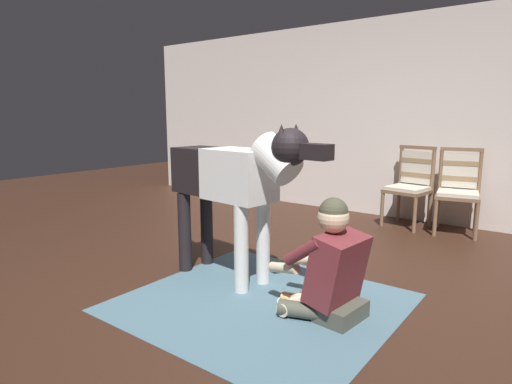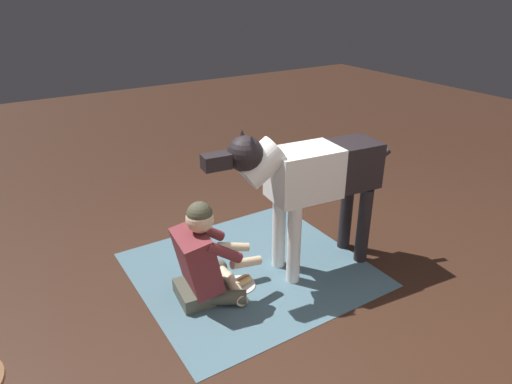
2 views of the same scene
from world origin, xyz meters
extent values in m
plane|color=#372015|center=(0.00, 0.00, 0.00)|extent=(15.51, 15.51, 0.00)
cube|color=slate|center=(0.11, -0.14, 0.00)|extent=(1.86, 1.73, 0.01)
cube|color=#4C4E42|center=(0.69, -0.04, 0.06)|extent=(0.28, 0.36, 0.12)
cylinder|color=#4C4E42|center=(0.52, -0.17, 0.07)|extent=(0.41, 0.23, 0.11)
cylinder|color=beige|center=(0.38, -0.09, 0.06)|extent=(0.11, 0.36, 0.09)
cylinder|color=#4C4E42|center=(0.55, 0.14, 0.07)|extent=(0.40, 0.30, 0.11)
cylinder|color=beige|center=(0.40, 0.08, 0.06)|extent=(0.16, 0.37, 0.09)
cube|color=maroon|center=(0.65, -0.03, 0.35)|extent=(0.34, 0.43, 0.49)
cylinder|color=maroon|center=(0.48, -0.19, 0.48)|extent=(0.30, 0.11, 0.24)
cylinder|color=beige|center=(0.29, -0.12, 0.30)|extent=(0.28, 0.14, 0.12)
cylinder|color=maroon|center=(0.52, 0.16, 0.48)|extent=(0.30, 0.11, 0.24)
cylinder|color=beige|center=(0.32, 0.13, 0.30)|extent=(0.27, 0.08, 0.12)
sphere|color=beige|center=(0.61, -0.03, 0.69)|extent=(0.21, 0.21, 0.21)
sphere|color=#474634|center=(0.61, -0.03, 0.73)|extent=(0.19, 0.19, 0.19)
cylinder|color=silver|center=(-0.10, 0.18, 0.35)|extent=(0.11, 0.11, 0.69)
cylinder|color=silver|center=(-0.13, -0.07, 0.35)|extent=(0.11, 0.11, 0.69)
cylinder|color=black|center=(-0.80, 0.25, 0.35)|extent=(0.11, 0.11, 0.69)
cylinder|color=black|center=(-0.82, 0.00, 0.35)|extent=(0.11, 0.11, 0.69)
cube|color=silver|center=(-0.26, 0.07, 0.89)|extent=(0.58, 0.41, 0.40)
cube|color=black|center=(-0.68, 0.11, 0.89)|extent=(0.51, 0.39, 0.38)
cylinder|color=silver|center=(0.12, 0.03, 1.04)|extent=(0.42, 0.29, 0.39)
sphere|color=black|center=(0.24, 0.01, 1.13)|extent=(0.27, 0.27, 0.27)
cube|color=black|center=(0.47, -0.01, 1.11)|extent=(0.21, 0.14, 0.11)
cone|color=black|center=(0.24, 0.09, 1.23)|extent=(0.10, 0.10, 0.12)
cone|color=black|center=(0.22, -0.07, 1.23)|extent=(0.10, 0.10, 0.12)
cylinder|color=black|center=(-0.94, 0.14, 0.85)|extent=(0.36, 0.09, 0.23)
cylinder|color=silver|center=(0.31, 0.01, 0.01)|extent=(0.26, 0.26, 0.01)
cylinder|color=tan|center=(0.31, -0.02, 0.04)|extent=(0.20, 0.08, 0.05)
cylinder|color=tan|center=(0.30, 0.03, 0.04)|extent=(0.20, 0.08, 0.05)
cylinder|color=#96412F|center=(0.31, 0.01, 0.04)|extent=(0.21, 0.07, 0.04)
camera|label=1|loc=(1.85, -2.53, 1.36)|focal=30.16mm
camera|label=2|loc=(1.83, 2.67, 2.27)|focal=32.04mm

